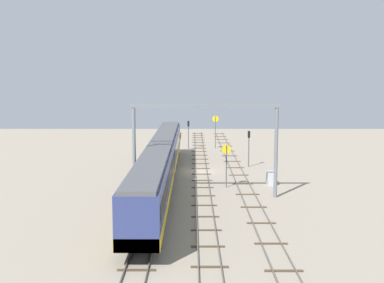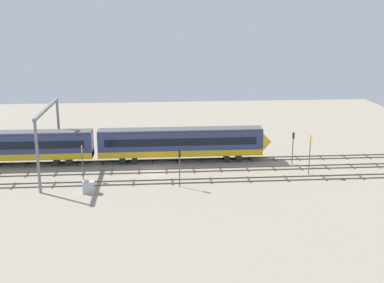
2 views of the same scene
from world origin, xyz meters
TOP-DOWN VIEW (x-y plane):
  - ground_plane at (0.00, 0.00)m, footprint 107.22×107.22m
  - track_near_foreground at (-0.00, -4.57)m, footprint 91.22×2.40m
  - track_second_near at (0.00, 0.00)m, footprint 91.22×2.40m
  - track_with_train at (-0.00, 4.57)m, footprint 91.22×2.40m
  - train at (-7.63, 4.57)m, footprint 50.40×3.24m
  - overhead_gantry at (-13.77, -0.15)m, footprint 0.40×14.67m
  - speed_sign_near_foreground at (-9.18, -2.59)m, footprint 0.14×0.97m
  - speed_sign_mid_trackside at (21.29, -2.78)m, footprint 0.14×1.06m
  - signal_light_trackside_approach at (20.25, 1.80)m, footprint 0.31×0.32m
  - signal_light_trackside_departure at (3.40, -6.44)m, footprint 0.31×0.32m
  - relay_cabinet at (-7.84, -7.68)m, footprint 1.45×0.86m

SIDE VIEW (x-z plane):
  - ground_plane at x=0.00m, z-range 0.00..0.00m
  - track_with_train at x=0.00m, z-range -0.01..0.15m
  - track_second_near at x=0.00m, z-range -0.01..0.15m
  - track_near_foreground at x=0.00m, z-range -0.01..0.15m
  - relay_cabinet at x=-7.84m, z-range 0.00..1.47m
  - train at x=-7.63m, z-range 0.26..5.06m
  - signal_light_trackside_approach at x=20.25m, z-range 0.72..5.47m
  - speed_sign_near_foreground at x=-9.18m, z-range 0.76..5.45m
  - signal_light_trackside_departure at x=3.40m, z-range 0.73..5.59m
  - speed_sign_mid_trackside at x=21.29m, z-range 0.92..6.46m
  - overhead_gantry at x=-13.77m, z-range 2.01..11.36m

